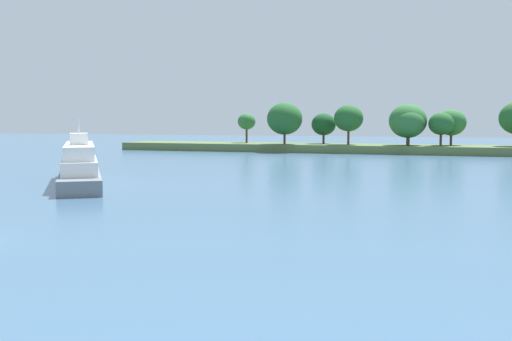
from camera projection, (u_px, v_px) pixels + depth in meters
The scene contains 3 objects.
treeline_island at pixel (355, 134), 115.37m from camera, with size 81.13×11.79×9.57m.
white_riverboat at pixel (80, 166), 59.55m from camera, with size 16.23×21.17×6.45m.
channel_buoy_red at pixel (94, 164), 75.31m from camera, with size 0.70×0.70×1.90m.
Camera 1 is at (24.84, -24.16, 6.33)m, focal length 42.28 mm.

